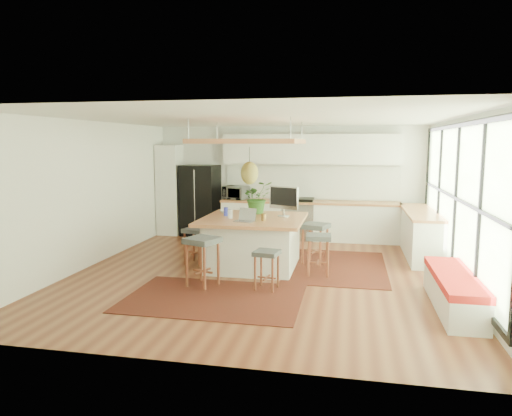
% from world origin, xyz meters
% --- Properties ---
extents(floor, '(7.00, 7.00, 0.00)m').
position_xyz_m(floor, '(0.00, 0.00, 0.00)').
color(floor, '#602B1B').
rests_on(floor, ground).
extents(ceiling, '(7.00, 7.00, 0.00)m').
position_xyz_m(ceiling, '(0.00, 0.00, 2.70)').
color(ceiling, white).
rests_on(ceiling, ground).
extents(wall_back, '(6.50, 0.00, 6.50)m').
position_xyz_m(wall_back, '(0.00, 3.50, 1.35)').
color(wall_back, white).
rests_on(wall_back, ground).
extents(wall_front, '(6.50, 0.00, 6.50)m').
position_xyz_m(wall_front, '(0.00, -3.50, 1.35)').
color(wall_front, white).
rests_on(wall_front, ground).
extents(wall_left, '(0.00, 7.00, 7.00)m').
position_xyz_m(wall_left, '(-3.25, 0.00, 1.35)').
color(wall_left, white).
rests_on(wall_left, ground).
extents(wall_right, '(0.00, 7.00, 7.00)m').
position_xyz_m(wall_right, '(3.25, 0.00, 1.35)').
color(wall_right, white).
rests_on(wall_right, ground).
extents(window_wall, '(0.10, 6.20, 2.60)m').
position_xyz_m(window_wall, '(3.22, 0.00, 1.40)').
color(window_wall, black).
rests_on(window_wall, wall_right).
extents(pantry, '(0.55, 0.60, 2.25)m').
position_xyz_m(pantry, '(-2.95, 3.18, 1.12)').
color(pantry, white).
rests_on(pantry, floor).
extents(back_counter_base, '(4.20, 0.60, 0.88)m').
position_xyz_m(back_counter_base, '(0.55, 3.18, 0.44)').
color(back_counter_base, white).
rests_on(back_counter_base, floor).
extents(back_counter_top, '(4.24, 0.64, 0.05)m').
position_xyz_m(back_counter_top, '(0.55, 3.18, 0.90)').
color(back_counter_top, '#AB613C').
rests_on(back_counter_top, back_counter_base).
extents(backsplash, '(4.20, 0.02, 0.80)m').
position_xyz_m(backsplash, '(0.55, 3.48, 1.35)').
color(backsplash, white).
rests_on(backsplash, wall_back).
extents(upper_cabinets, '(4.20, 0.34, 0.70)m').
position_xyz_m(upper_cabinets, '(0.55, 3.32, 2.15)').
color(upper_cabinets, white).
rests_on(upper_cabinets, wall_back).
extents(range, '(0.76, 0.62, 1.00)m').
position_xyz_m(range, '(0.30, 3.18, 0.50)').
color(range, '#A5A5AA').
rests_on(range, floor).
extents(right_counter_base, '(0.60, 2.50, 0.88)m').
position_xyz_m(right_counter_base, '(2.93, 2.00, 0.44)').
color(right_counter_base, white).
rests_on(right_counter_base, floor).
extents(right_counter_top, '(0.64, 2.54, 0.05)m').
position_xyz_m(right_counter_top, '(2.93, 2.00, 0.90)').
color(right_counter_top, '#AB613C').
rests_on(right_counter_top, right_counter_base).
extents(window_bench, '(0.52, 2.00, 0.50)m').
position_xyz_m(window_bench, '(2.95, -1.20, 0.25)').
color(window_bench, white).
rests_on(window_bench, floor).
extents(ceiling_panel, '(1.86, 1.86, 0.80)m').
position_xyz_m(ceiling_panel, '(-0.30, 0.40, 2.05)').
color(ceiling_panel, '#AB613C').
rests_on(ceiling_panel, ceiling).
extents(rug_near, '(2.60, 1.80, 0.01)m').
position_xyz_m(rug_near, '(-0.45, -1.45, 0.01)').
color(rug_near, black).
rests_on(rug_near, floor).
extents(rug_right, '(1.80, 2.60, 0.01)m').
position_xyz_m(rug_right, '(1.29, 0.74, 0.01)').
color(rug_right, black).
rests_on(rug_right, floor).
extents(fridge, '(0.92, 0.75, 1.75)m').
position_xyz_m(fridge, '(-2.16, 3.19, 0.93)').
color(fridge, black).
rests_on(fridge, floor).
extents(island, '(1.85, 1.85, 0.93)m').
position_xyz_m(island, '(-0.24, 0.43, 0.47)').
color(island, '#AB613C').
rests_on(island, floor).
extents(stool_near_left, '(0.61, 0.61, 0.80)m').
position_xyz_m(stool_near_left, '(-0.79, -0.90, 0.35)').
color(stool_near_left, '#3D4043').
rests_on(stool_near_left, floor).
extents(stool_near_right, '(0.42, 0.42, 0.63)m').
position_xyz_m(stool_near_right, '(0.25, -0.88, 0.35)').
color(stool_near_right, '#3D4043').
rests_on(stool_near_right, floor).
extents(stool_right_front, '(0.45, 0.45, 0.72)m').
position_xyz_m(stool_right_front, '(0.99, 0.12, 0.35)').
color(stool_right_front, '#3D4043').
rests_on(stool_right_front, floor).
extents(stool_right_back, '(0.58, 0.58, 0.78)m').
position_xyz_m(stool_right_back, '(0.87, 0.88, 0.35)').
color(stool_right_back, '#3D4043').
rests_on(stool_right_back, floor).
extents(stool_left_side, '(0.49, 0.49, 0.69)m').
position_xyz_m(stool_left_side, '(-1.36, 0.45, 0.35)').
color(stool_left_side, '#3D4043').
rests_on(stool_left_side, floor).
extents(laptop, '(0.42, 0.43, 0.25)m').
position_xyz_m(laptop, '(-0.29, -0.06, 1.05)').
color(laptop, '#A5A5AA').
rests_on(laptop, island).
extents(monitor, '(0.66, 0.45, 0.58)m').
position_xyz_m(monitor, '(0.29, 0.66, 1.19)').
color(monitor, '#A5A5AA').
rests_on(monitor, island).
extents(microwave, '(0.66, 0.50, 0.39)m').
position_xyz_m(microwave, '(-1.25, 3.19, 1.12)').
color(microwave, '#A5A5AA').
rests_on(microwave, back_counter_top).
extents(island_plant, '(0.82, 0.84, 0.49)m').
position_xyz_m(island_plant, '(-0.27, 0.96, 1.18)').
color(island_plant, '#1E4C19').
rests_on(island_plant, island).
extents(island_bowl, '(0.27, 0.27, 0.06)m').
position_xyz_m(island_bowl, '(-0.89, 0.90, 0.96)').
color(island_bowl, white).
rests_on(island_bowl, island).
extents(island_bottle_0, '(0.07, 0.07, 0.19)m').
position_xyz_m(island_bottle_0, '(-0.79, 0.53, 1.03)').
color(island_bottle_0, blue).
rests_on(island_bottle_0, island).
extents(island_bottle_1, '(0.07, 0.07, 0.19)m').
position_xyz_m(island_bottle_1, '(-0.64, 0.28, 1.03)').
color(island_bottle_1, silver).
rests_on(island_bottle_1, island).
extents(island_bottle_2, '(0.07, 0.07, 0.19)m').
position_xyz_m(island_bottle_2, '(0.01, 0.13, 1.03)').
color(island_bottle_2, olive).
rests_on(island_bottle_2, island).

